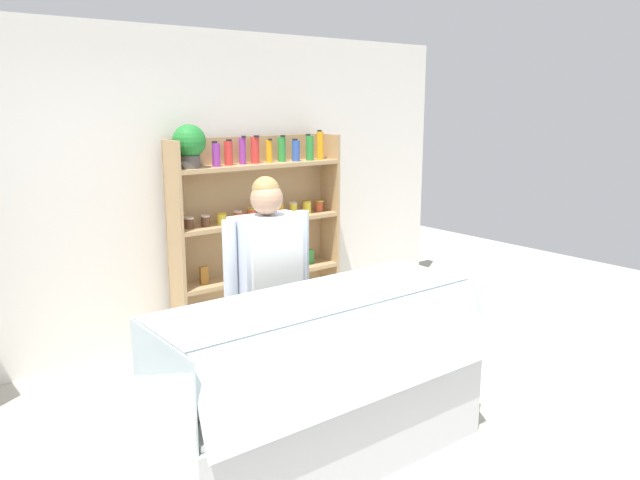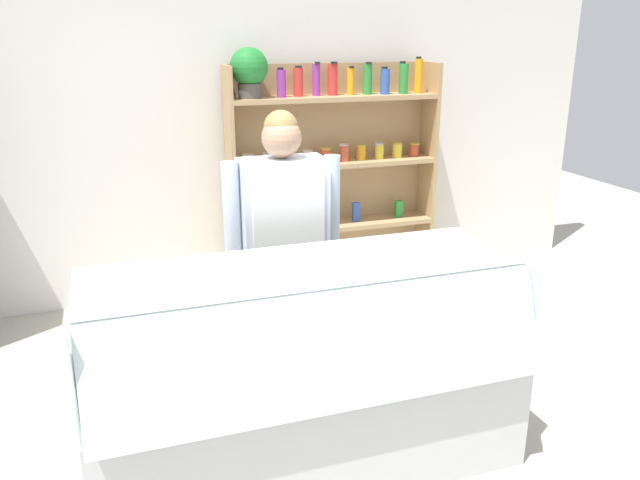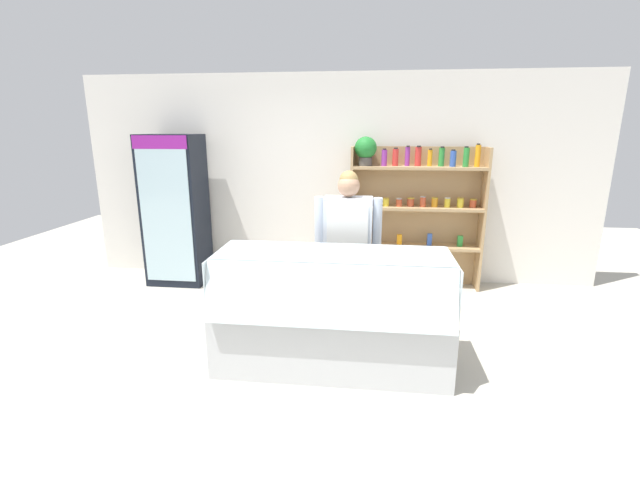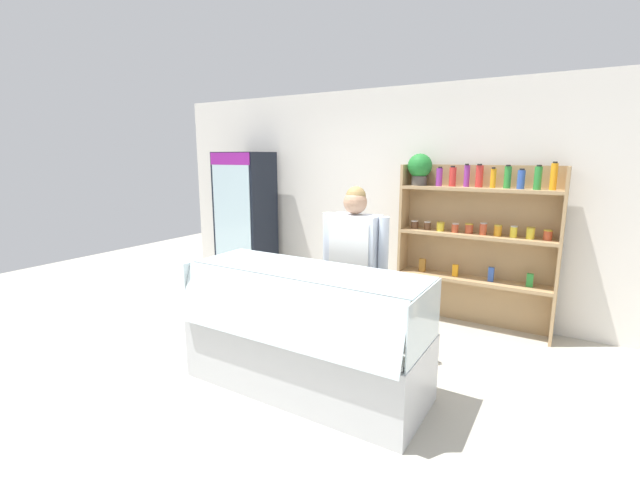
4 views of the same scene
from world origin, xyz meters
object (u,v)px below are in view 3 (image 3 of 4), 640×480
(shelving_unit, at_px, (410,203))
(deli_display_case, at_px, (331,331))
(drinks_fridge, at_px, (176,210))
(shop_clerk, at_px, (348,238))

(shelving_unit, xyz_separation_m, deli_display_case, (-0.80, -2.09, -0.78))
(drinks_fridge, distance_m, shop_clerk, 2.60)
(drinks_fridge, height_order, shop_clerk, drinks_fridge)
(shop_clerk, bearing_deg, shelving_unit, 63.03)
(shelving_unit, distance_m, shop_clerk, 1.57)
(shelving_unit, relative_size, shop_clerk, 1.18)
(drinks_fridge, height_order, shelving_unit, drinks_fridge)
(deli_display_case, height_order, shop_clerk, shop_clerk)
(shelving_unit, height_order, deli_display_case, shelving_unit)
(shop_clerk, bearing_deg, deli_display_case, -97.67)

